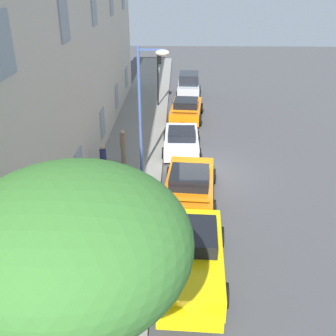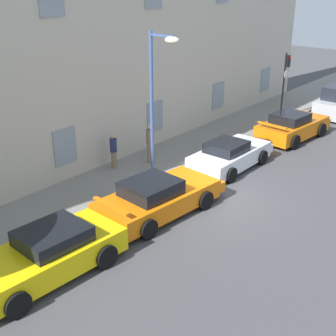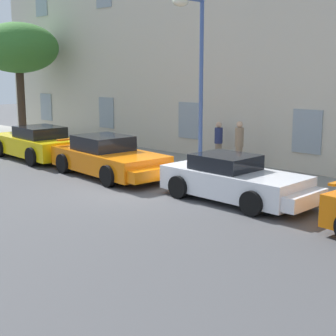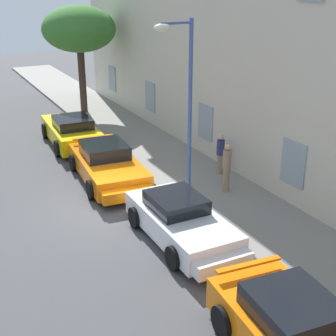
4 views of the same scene
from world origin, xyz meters
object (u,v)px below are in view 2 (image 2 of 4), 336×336
sportscar_yellow_flank (161,196)px  pedestrian_admiring (114,150)px  traffic_light (286,74)px  sportscar_red_lead (39,259)px  sportscar_white_middle (232,155)px  street_lamp (159,81)px  sportscar_tail_end (294,126)px  pedestrian_strolling (150,143)px

sportscar_yellow_flank → pedestrian_admiring: bearing=69.2°
traffic_light → pedestrian_admiring: 12.05m
sportscar_red_lead → sportscar_white_middle: bearing=1.5°
sportscar_white_middle → street_lamp: (-3.14, 1.55, 3.64)m
sportscar_tail_end → pedestrian_admiring: bearing=156.2°
sportscar_red_lead → pedestrian_strolling: size_ratio=2.93×
sportscar_tail_end → pedestrian_strolling: (-7.67, 3.32, 0.43)m
sportscar_red_lead → pedestrian_admiring: size_ratio=3.27×
traffic_light → street_lamp: 11.24m
sportscar_red_lead → sportscar_white_middle: size_ratio=1.14×
traffic_light → sportscar_white_middle: bearing=-168.7°
sportscar_white_middle → sportscar_red_lead: bearing=-178.5°
street_lamp → pedestrian_admiring: (-0.59, 2.15, -3.25)m
sportscar_white_middle → pedestrian_admiring: size_ratio=2.87×
sportscar_white_middle → sportscar_tail_end: sportscar_tail_end is taller
traffic_light → sportscar_yellow_flank: bearing=-171.7°
sportscar_yellow_flank → traffic_light: (13.26, 1.94, 2.10)m
street_lamp → pedestrian_strolling: 3.57m
sportscar_red_lead → sportscar_yellow_flank: 5.23m
sportscar_yellow_flank → sportscar_tail_end: sportscar_tail_end is taller
sportscar_white_middle → sportscar_tail_end: bearing=-3.8°
pedestrian_admiring → pedestrian_strolling: 1.70m
street_lamp → sportscar_tail_end: bearing=-12.5°
sportscar_red_lead → sportscar_tail_end: sportscar_tail_end is taller
sportscar_red_lead → pedestrian_admiring: bearing=30.5°
sportscar_white_middle → pedestrian_strolling: bearing=126.6°
traffic_light → pedestrian_admiring: bearing=169.9°
street_lamp → sportscar_red_lead: bearing=-166.0°
sportscar_red_lead → sportscar_yellow_flank: size_ratio=1.00×
pedestrian_admiring → traffic_light: bearing=-10.1°
sportscar_red_lead → traffic_light: size_ratio=1.38×
street_lamp → pedestrian_admiring: bearing=105.4°
pedestrian_admiring → pedestrian_strolling: bearing=-25.9°
sportscar_yellow_flank → sportscar_red_lead: bearing=179.3°
sportscar_yellow_flank → sportscar_white_middle: bearing=3.7°
pedestrian_strolling → sportscar_tail_end: bearing=-23.4°
sportscar_white_middle → pedestrian_strolling: (-2.20, 2.96, 0.49)m
sportscar_tail_end → sportscar_red_lead: bearing=179.7°
sportscar_red_lead → traffic_light: (18.49, 1.88, 2.09)m
sportscar_tail_end → pedestrian_strolling: pedestrian_strolling is taller
sportscar_white_middle → street_lamp: 5.05m
sportscar_tail_end → pedestrian_strolling: bearing=156.6°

